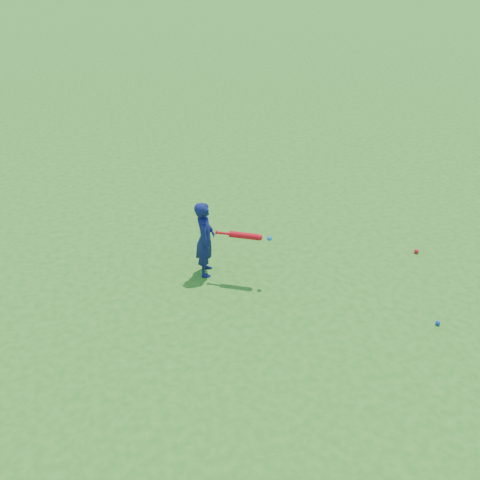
{
  "coord_description": "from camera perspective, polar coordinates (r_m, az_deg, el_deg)",
  "views": [
    {
      "loc": [
        -0.58,
        -6.03,
        4.47
      ],
      "look_at": [
        0.56,
        0.11,
        0.62
      ],
      "focal_mm": 40.0,
      "sensor_mm": 36.0,
      "label": 1
    }
  ],
  "objects": [
    {
      "name": "child",
      "position": [
        7.47,
        -3.75,
        0.11
      ],
      "size": [
        0.34,
        0.45,
        1.13
      ],
      "primitive_type": "imported",
      "rotation": [
        0.0,
        0.0,
        1.4
      ],
      "color": "#11164F",
      "rests_on": "ground"
    },
    {
      "name": "ground_ball_red",
      "position": [
        8.6,
        18.31,
        -1.14
      ],
      "size": [
        0.07,
        0.07,
        0.07
      ],
      "primitive_type": "sphere",
      "color": "red",
      "rests_on": "ground"
    },
    {
      "name": "bat_swing",
      "position": [
        7.22,
        0.74,
        0.44
      ],
      "size": [
        0.73,
        0.35,
        0.09
      ],
      "rotation": [
        0.0,
        0.0,
        -0.4
      ],
      "color": "red",
      "rests_on": "ground"
    },
    {
      "name": "ground",
      "position": [
        7.53,
        -4.08,
        -4.82
      ],
      "size": [
        80.0,
        80.0,
        0.0
      ],
      "primitive_type": "plane",
      "color": "#266B19",
      "rests_on": "ground"
    },
    {
      "name": "ground_ball_blue",
      "position": [
        7.28,
        20.36,
        -8.3
      ],
      "size": [
        0.06,
        0.06,
        0.06
      ],
      "primitive_type": "sphere",
      "color": "#0B35C6",
      "rests_on": "ground"
    }
  ]
}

